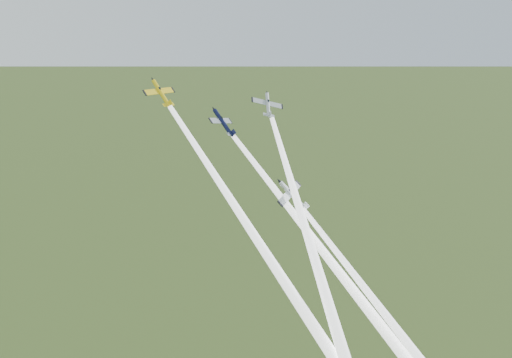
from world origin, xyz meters
The scene contains 8 objects.
plane_yellow centered at (-13.18, 6.04, 108.62)m, with size 7.64×7.58×1.20m, color yellow, non-canonical shape.
smoke_trail_yellow centered at (-7.53, -18.39, 82.19)m, with size 2.48×2.48×66.48m, color white, non-canonical shape.
plane_navy centered at (-1.78, 2.09, 102.07)m, with size 8.08×8.02×1.27m, color black, non-canonical shape.
smoke_trail_navy centered at (7.29, -19.36, 77.52)m, with size 2.48×2.48×61.29m, color white, non-canonical shape.
plane_silver_right centered at (7.03, -1.19, 105.03)m, with size 7.06×7.00×1.11m, color #ABB3BA, non-canonical shape.
smoke_trail_silver_right centered at (-0.18, -22.84, 80.97)m, with size 2.48×2.48×59.91m, color white, non-canonical shape.
plane_silver_low centered at (3.54, -12.62, 89.64)m, with size 8.74×8.67×1.37m, color silver, non-canonical shape.
smoke_trail_silver_low centered at (13.34, -35.74, 63.17)m, with size 2.48×2.48×66.57m, color white, non-canonical shape.
Camera 1 is at (-75.31, -97.61, 128.87)m, focal length 45.00 mm.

